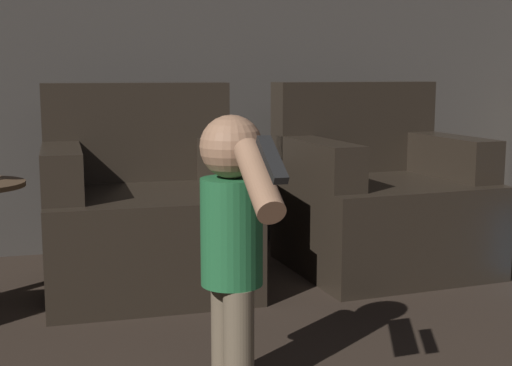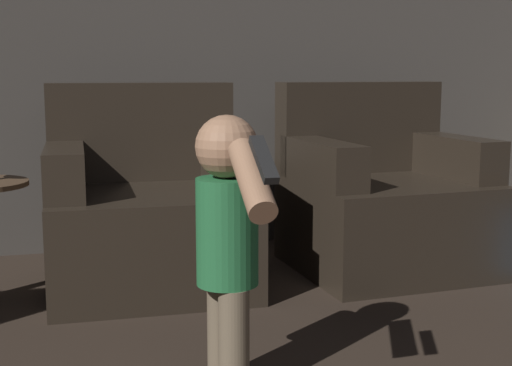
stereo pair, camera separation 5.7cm
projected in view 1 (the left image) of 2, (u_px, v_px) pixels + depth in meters
wall_back at (208, 4)px, 3.79m from camera, size 8.40×0.05×2.60m
armchair_left at (146, 214)px, 3.16m from camera, size 0.87×0.81×0.89m
armchair_right at (379, 202)px, 3.46m from camera, size 0.92×0.87×0.89m
person_toddler at (232, 232)px, 2.05m from camera, size 0.18×0.57×0.82m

